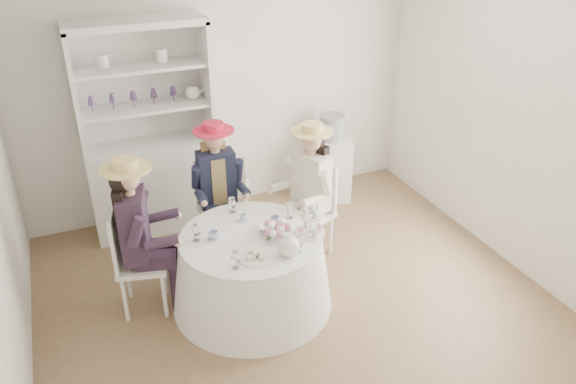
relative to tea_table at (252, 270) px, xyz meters
name	(u,v)px	position (x,y,z in m)	size (l,w,h in m)	color
ground	(292,296)	(0.37, -0.06, -0.35)	(4.50, 4.50, 0.00)	brown
wall_back	(222,93)	(0.37, 1.94, 1.00)	(4.50, 4.50, 0.00)	silver
wall_front	(441,315)	(0.37, -2.06, 1.00)	(4.50, 4.50, 0.00)	silver
wall_right	(509,126)	(2.62, -0.06, 1.00)	(4.50, 4.50, 0.00)	silver
tea_table	(252,270)	(0.00, 0.00, 0.00)	(1.44, 1.44, 0.71)	white
hutch	(151,159)	(-0.52, 1.71, 0.45)	(1.47, 0.84, 2.27)	silver
side_table	(330,168)	(1.57, 1.58, 0.02)	(0.48, 0.48, 0.75)	silver
hatbox	(332,127)	(1.57, 1.58, 0.54)	(0.30, 0.30, 0.30)	black
guest_left	(138,228)	(-0.89, 0.31, 0.48)	(0.59, 0.56, 1.48)	silver
guest_mid	(217,181)	(-0.01, 0.95, 0.44)	(0.51, 0.53, 1.41)	silver
guest_right	(309,184)	(0.79, 0.52, 0.46)	(0.60, 0.55, 1.44)	silver
spare_chair	(232,185)	(0.28, 1.44, 0.11)	(0.46, 0.46, 0.85)	silver
teacup_a	(214,236)	(-0.30, 0.08, 0.39)	(0.09, 0.09, 0.07)	white
teacup_b	(243,218)	(0.02, 0.27, 0.39)	(0.06, 0.06, 0.06)	white
teacup_c	(275,221)	(0.27, 0.10, 0.39)	(0.09, 0.09, 0.07)	white
flower_bowl	(271,229)	(0.19, 0.01, 0.38)	(0.21, 0.21, 0.05)	white
flower_arrangement	(276,229)	(0.19, -0.10, 0.45)	(0.19, 0.19, 0.07)	#D06884
table_teapot	(289,246)	(0.20, -0.38, 0.44)	(0.25, 0.18, 0.19)	white
sandwich_plate	(257,256)	(-0.06, -0.32, 0.37)	(0.29, 0.29, 0.06)	white
cupcake_stand	(311,224)	(0.50, -0.15, 0.45)	(0.26, 0.26, 0.24)	white
stemware_set	(250,229)	(0.00, 0.00, 0.43)	(0.95, 0.92, 0.15)	white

